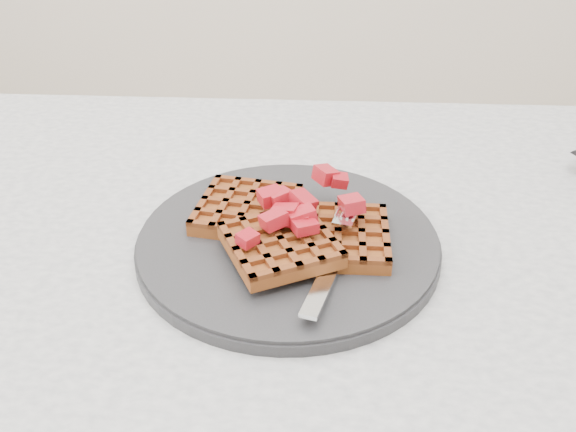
{
  "coord_description": "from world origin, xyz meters",
  "views": [
    {
      "loc": [
        -0.07,
        -0.52,
        1.14
      ],
      "look_at": [
        -0.1,
        0.01,
        0.79
      ],
      "focal_mm": 40.0,
      "sensor_mm": 36.0,
      "label": 1
    }
  ],
  "objects": [
    {
      "name": "waffles",
      "position": [
        -0.1,
        0.01,
        0.78
      ],
      "size": [
        0.2,
        0.2,
        0.03
      ],
      "color": "brown",
      "rests_on": "plate"
    },
    {
      "name": "plate",
      "position": [
        -0.1,
        0.01,
        0.76
      ],
      "size": [
        0.31,
        0.31,
        0.02
      ],
      "primitive_type": "cylinder",
      "color": "#252528",
      "rests_on": "table"
    },
    {
      "name": "strawberry_pile",
      "position": [
        -0.1,
        0.01,
        0.8
      ],
      "size": [
        0.15,
        0.15,
        0.02
      ],
      "primitive_type": null,
      "color": "maroon",
      "rests_on": "waffles"
    },
    {
      "name": "table",
      "position": [
        0.0,
        0.0,
        0.64
      ],
      "size": [
        1.2,
        0.8,
        0.75
      ],
      "color": "silver",
      "rests_on": "ground"
    },
    {
      "name": "fork",
      "position": [
        -0.05,
        -0.03,
        0.77
      ],
      "size": [
        0.07,
        0.18,
        0.02
      ],
      "primitive_type": null,
      "rotation": [
        0.0,
        0.0,
        -0.25
      ],
      "color": "silver",
      "rests_on": "plate"
    }
  ]
}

